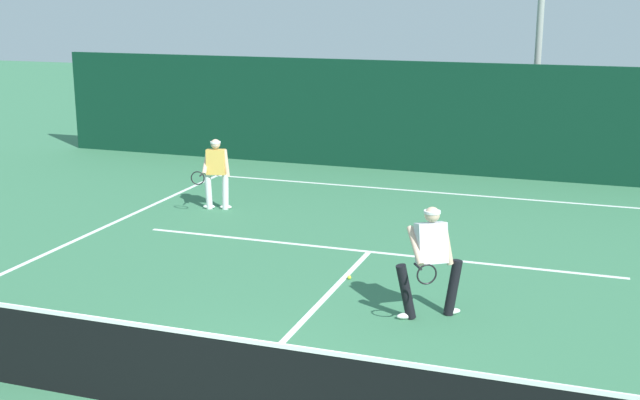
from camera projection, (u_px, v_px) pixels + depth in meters
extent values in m
cube|color=white|center=(427.00, 192.00, 19.61)|extent=(10.93, 0.10, 0.01)
cube|color=white|center=(369.00, 252.00, 15.08)|extent=(8.91, 0.10, 0.01)
cube|color=white|center=(308.00, 316.00, 12.09)|extent=(0.10, 6.40, 0.01)
cube|color=black|center=(207.00, 379.00, 9.04)|extent=(11.79, 0.02, 0.98)
cube|color=white|center=(205.00, 335.00, 8.92)|extent=(11.79, 0.03, 0.05)
cylinder|color=black|center=(453.00, 288.00, 12.06)|extent=(0.30, 0.27, 0.84)
cylinder|color=black|center=(406.00, 292.00, 11.89)|extent=(0.35, 0.30, 0.84)
ellipsoid|color=white|center=(452.00, 311.00, 12.15)|extent=(0.28, 0.23, 0.09)
ellipsoid|color=white|center=(405.00, 316.00, 11.98)|extent=(0.28, 0.23, 0.09)
cube|color=silver|center=(431.00, 243.00, 11.81)|extent=(0.54, 0.51, 0.61)
cylinder|color=beige|center=(447.00, 244.00, 11.87)|extent=(0.24, 0.21, 0.64)
cylinder|color=beige|center=(415.00, 246.00, 11.76)|extent=(0.38, 0.51, 0.49)
sphere|color=beige|center=(432.00, 215.00, 11.71)|extent=(0.22, 0.22, 0.22)
cylinder|color=white|center=(432.00, 212.00, 11.70)|extent=(0.33, 0.33, 0.04)
cylinder|color=black|center=(418.00, 267.00, 11.56)|extent=(0.17, 0.23, 0.03)
torus|color=black|center=(427.00, 274.00, 11.24)|extent=(0.26, 0.18, 0.29)
cylinder|color=silver|center=(225.00, 192.00, 17.96)|extent=(0.18, 0.17, 0.77)
cylinder|color=silver|center=(209.00, 191.00, 17.99)|extent=(0.19, 0.17, 0.78)
ellipsoid|color=white|center=(226.00, 207.00, 18.05)|extent=(0.28, 0.17, 0.09)
ellipsoid|color=white|center=(209.00, 207.00, 18.08)|extent=(0.28, 0.17, 0.09)
cube|color=#E5B24C|center=(216.00, 162.00, 17.82)|extent=(0.44, 0.32, 0.55)
cylinder|color=beige|center=(226.00, 163.00, 17.81)|extent=(0.16, 0.12, 0.60)
cylinder|color=beige|center=(206.00, 163.00, 17.84)|extent=(0.21, 0.51, 0.46)
sphere|color=beige|center=(215.00, 144.00, 17.72)|extent=(0.21, 0.21, 0.21)
cylinder|color=white|center=(215.00, 142.00, 17.72)|extent=(0.27, 0.27, 0.04)
cylinder|color=black|center=(201.00, 175.00, 17.66)|extent=(0.10, 0.26, 0.03)
torus|color=black|center=(198.00, 178.00, 17.33)|extent=(0.29, 0.10, 0.29)
sphere|color=#D1E033|center=(349.00, 277.00, 13.63)|extent=(0.07, 0.07, 0.07)
cube|color=#0B3221|center=(446.00, 119.00, 21.26)|extent=(22.28, 0.12, 2.87)
cylinder|color=#9EA39E|center=(539.00, 40.00, 21.80)|extent=(0.18, 0.18, 6.69)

